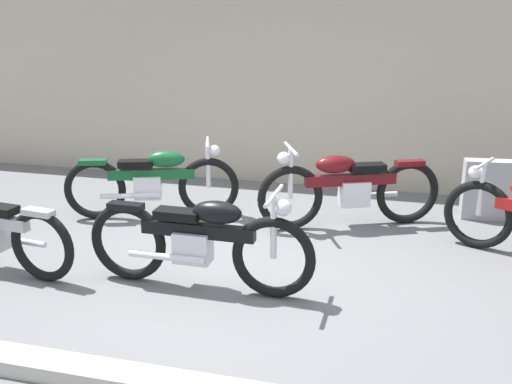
{
  "coord_description": "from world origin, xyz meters",
  "views": [
    {
      "loc": [
        1.53,
        -4.92,
        2.42
      ],
      "look_at": [
        -0.01,
        0.94,
        0.55
      ],
      "focal_mm": 41.25,
      "sensor_mm": 36.0,
      "label": 1
    }
  ],
  "objects_px": {
    "motorcycle_green": "(153,182)",
    "stone_marker": "(495,190)",
    "motorcycle_black": "(200,241)",
    "motorcycle_maroon": "(349,188)"
  },
  "relations": [
    {
      "from": "motorcycle_black",
      "to": "motorcycle_green",
      "type": "relative_size",
      "value": 1.06
    },
    {
      "from": "motorcycle_green",
      "to": "stone_marker",
      "type": "bearing_deg",
      "value": -4.94
    },
    {
      "from": "motorcycle_black",
      "to": "motorcycle_maroon",
      "type": "relative_size",
      "value": 1.05
    },
    {
      "from": "motorcycle_black",
      "to": "stone_marker",
      "type": "bearing_deg",
      "value": 44.17
    },
    {
      "from": "motorcycle_maroon",
      "to": "motorcycle_green",
      "type": "bearing_deg",
      "value": -16.67
    },
    {
      "from": "motorcycle_green",
      "to": "motorcycle_maroon",
      "type": "xyz_separation_m",
      "value": [
        2.31,
        0.28,
        0.02
      ]
    },
    {
      "from": "stone_marker",
      "to": "motorcycle_green",
      "type": "relative_size",
      "value": 0.38
    },
    {
      "from": "stone_marker",
      "to": "motorcycle_maroon",
      "type": "distance_m",
      "value": 1.83
    },
    {
      "from": "motorcycle_black",
      "to": "motorcycle_maroon",
      "type": "height_order",
      "value": "motorcycle_maroon"
    },
    {
      "from": "motorcycle_black",
      "to": "motorcycle_maroon",
      "type": "bearing_deg",
      "value": 60.94
    }
  ]
}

